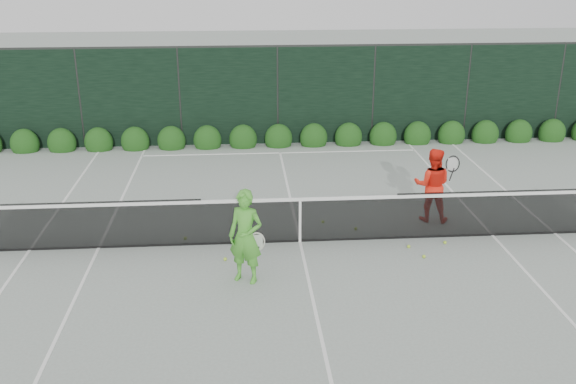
{
  "coord_description": "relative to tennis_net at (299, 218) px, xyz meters",
  "views": [
    {
      "loc": [
        -1.17,
        -12.09,
        5.6
      ],
      "look_at": [
        -0.23,
        0.3,
        1.0
      ],
      "focal_mm": 40.0,
      "sensor_mm": 36.0,
      "label": 1
    }
  ],
  "objects": [
    {
      "name": "tennis_balls",
      "position": [
        0.81,
        -0.11,
        -0.5
      ],
      "size": [
        5.43,
        1.95,
        0.07
      ],
      "color": "#ABD72F",
      "rests_on": "ground"
    },
    {
      "name": "tennis_net",
      "position": [
        0.0,
        0.0,
        0.0
      ],
      "size": [
        12.9,
        0.1,
        1.07
      ],
      "color": "black",
      "rests_on": "ground"
    },
    {
      "name": "court_lines",
      "position": [
        0.02,
        0.0,
        -0.53
      ],
      "size": [
        11.03,
        23.83,
        0.01
      ],
      "color": "white",
      "rests_on": "ground"
    },
    {
      "name": "hedge_row",
      "position": [
        0.02,
        7.15,
        -0.3
      ],
      "size": [
        31.66,
        0.65,
        0.94
      ],
      "color": "#10370F",
      "rests_on": "ground"
    },
    {
      "name": "player_man",
      "position": [
        3.05,
        0.95,
        0.3
      ],
      "size": [
        0.98,
        0.84,
        1.67
      ],
      "rotation": [
        0.0,
        0.0,
        2.85
      ],
      "color": "#FF2715",
      "rests_on": "ground"
    },
    {
      "name": "player_woman",
      "position": [
        -1.11,
        -1.6,
        0.34
      ],
      "size": [
        0.75,
        0.65,
        1.75
      ],
      "rotation": [
        0.0,
        0.0,
        -0.43
      ],
      "color": "green",
      "rests_on": "ground"
    },
    {
      "name": "ground",
      "position": [
        0.02,
        0.0,
        -0.53
      ],
      "size": [
        80.0,
        80.0,
        0.0
      ],
      "primitive_type": "plane",
      "color": "gray",
      "rests_on": "ground"
    },
    {
      "name": "windscreen_fence",
      "position": [
        0.02,
        -2.71,
        0.98
      ],
      "size": [
        32.0,
        21.07,
        3.06
      ],
      "color": "black",
      "rests_on": "ground"
    }
  ]
}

